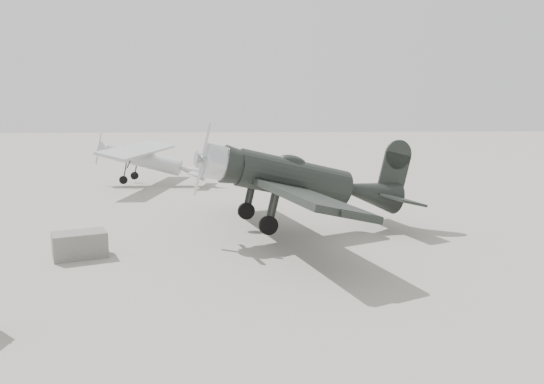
{
  "coord_description": "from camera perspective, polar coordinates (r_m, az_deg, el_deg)",
  "views": [
    {
      "loc": [
        0.04,
        -19.41,
        5.01
      ],
      "look_at": [
        1.24,
        1.89,
        1.5
      ],
      "focal_mm": 35.0,
      "sensor_mm": 36.0,
      "label": 1
    }
  ],
  "objects": [
    {
      "name": "ground",
      "position": [
        20.05,
        -3.25,
        -5.15
      ],
      "size": [
        160.0,
        160.0,
        0.0
      ],
      "primitive_type": "plane",
      "color": "gray",
      "rests_on": "ground"
    },
    {
      "name": "highwing_monoplane",
      "position": [
        34.23,
        -13.15,
        3.69
      ],
      "size": [
        7.21,
        10.12,
        2.86
      ],
      "rotation": [
        0.0,
        0.23,
        -0.15
      ],
      "color": "#B0B3B5",
      "rests_on": "ground"
    },
    {
      "name": "equipment_block",
      "position": [
        18.81,
        -19.98,
        -5.35
      ],
      "size": [
        1.97,
        1.63,
        0.85
      ],
      "primitive_type": "cube",
      "rotation": [
        0.0,
        0.0,
        0.39
      ],
      "color": "#64615D",
      "rests_on": "ground"
    },
    {
      "name": "lowwing_monoplane",
      "position": [
        20.54,
        3.36,
        1.19
      ],
      "size": [
        8.95,
        12.31,
        3.98
      ],
      "rotation": [
        0.0,
        0.24,
        0.28
      ],
      "color": "black",
      "rests_on": "ground"
    }
  ]
}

